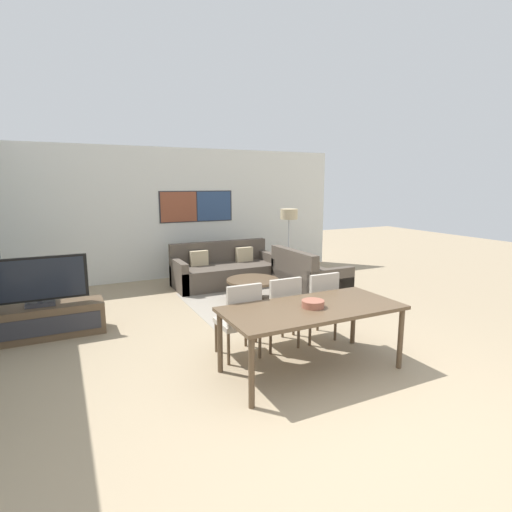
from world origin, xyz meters
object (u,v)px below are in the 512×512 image
dining_chair_right (318,303)px  sofa_side (307,280)px  dining_table (312,312)px  television (38,282)px  tv_console (42,322)px  floor_lamp (289,219)px  sofa_main (224,271)px  dining_chair_left (240,317)px  dining_chair_centre (280,309)px  fruit_bowl (313,303)px  coffee_table (253,285)px

dining_chair_right → sofa_side: bearing=60.3°
dining_table → dining_chair_right: bearing=50.3°
television → dining_chair_right: bearing=-27.6°
tv_console → floor_lamp: (4.76, 1.54, 1.08)m
television → sofa_main: 3.67m
dining_chair_right → dining_chair_left: bearing=-177.2°
television → dining_table: television is taller
sofa_main → floor_lamp: (1.49, -0.06, 1.02)m
sofa_side → dining_chair_centre: bearing=139.2°
sofa_main → tv_console: bearing=-154.0°
dining_table → fruit_bowl: (-0.00, -0.02, 0.11)m
tv_console → sofa_main: size_ratio=0.75×
dining_chair_centre → fruit_bowl: (-0.00, -0.71, 0.27)m
floor_lamp → coffee_table: bearing=-139.3°
coffee_table → fruit_bowl: bearing=-102.0°
sofa_main → coffee_table: size_ratio=2.29×
sofa_side → fruit_bowl: sofa_side is taller
television → fruit_bowl: (2.70, -2.42, 0.00)m
fruit_bowl → sofa_side: bearing=57.6°
dining_chair_left → fruit_bowl: 0.91m
sofa_side → coffee_table: size_ratio=1.52×
coffee_table → dining_chair_right: (0.01, -1.97, 0.21)m
sofa_side → fruit_bowl: (-1.68, -2.65, 0.50)m
television → dining_chair_left: bearing=-39.7°
dining_table → floor_lamp: 4.49m
television → sofa_main: bearing=26.0°
sofa_side → dining_chair_centre: 2.57m
television → dining_chair_centre: bearing=-32.4°
coffee_table → fruit_bowl: (-0.57, -2.68, 0.48)m
tv_console → sofa_main: sofa_main is taller
tv_console → fruit_bowl: fruit_bowl is taller
tv_console → dining_chair_left: (2.13, -1.77, 0.29)m
fruit_bowl → sofa_main: bearing=81.9°
tv_console → sofa_side: size_ratio=1.12×
coffee_table → tv_console: bearing=-175.5°
dining_chair_left → fruit_bowl: size_ratio=3.71×
sofa_main → dining_table: sofa_main is taller
tv_console → television: size_ratio=1.29×
tv_console → fruit_bowl: size_ratio=6.30×
sofa_main → fruit_bowl: 4.09m
television → coffee_table: (3.27, 0.25, -0.47)m
sofa_side → dining_chair_centre: size_ratio=1.52×
tv_console → floor_lamp: size_ratio=1.04×
television → sofa_side: size_ratio=0.87×
dining_chair_centre → fruit_bowl: bearing=-90.3°
sofa_side → tv_console: bearing=92.9°
dining_chair_centre → coffee_table: bearing=74.0°
dining_table → dining_chair_left: (-0.57, 0.63, -0.16)m
tv_console → dining_chair_left: size_ratio=1.70×
dining_chair_left → tv_console: bearing=140.4°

